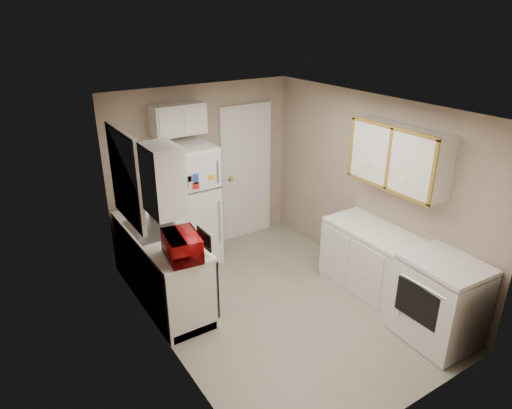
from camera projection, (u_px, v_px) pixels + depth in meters
floor at (278, 305)px, 5.55m from camera, size 3.80×3.80×0.00m
ceiling at (283, 107)px, 4.60m from camera, size 3.80×3.80×0.00m
wall_left at (162, 248)px, 4.38m from camera, size 3.80×3.80×0.00m
wall_right at (370, 190)px, 5.78m from camera, size 3.80×3.80×0.00m
wall_back at (203, 169)px, 6.55m from camera, size 2.80×2.80×0.00m
wall_front at (420, 299)px, 3.61m from camera, size 2.80×2.80×0.00m
left_counter at (162, 266)px, 5.52m from camera, size 0.60×1.80×0.90m
dishwasher at (206, 279)px, 5.19m from camera, size 0.03×0.58×0.72m
sink at (154, 231)px, 5.48m from camera, size 0.54×0.74×0.16m
microwave at (182, 245)px, 4.75m from camera, size 0.53×0.34×0.33m
soap_bottle at (144, 211)px, 5.67m from camera, size 0.11×0.11×0.19m
window_blinds at (126, 177)px, 5.05m from camera, size 0.10×0.98×1.08m
upper_cabinet_left at (163, 180)px, 4.39m from camera, size 0.30×0.45×0.70m
refrigerator at (188, 206)px, 6.19m from camera, size 0.71×0.69×1.70m
cabinet_over_fridge at (178, 119)px, 5.91m from camera, size 0.70×0.30×0.40m
interior_door at (246, 173)px, 6.93m from camera, size 0.86×0.06×2.08m
right_counter at (396, 276)px, 5.30m from camera, size 0.60×2.00×0.90m
stove at (440, 301)px, 4.81m from camera, size 0.69×0.83×0.97m
upper_cabinet_right at (399, 157)px, 5.08m from camera, size 0.30×1.20×0.70m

